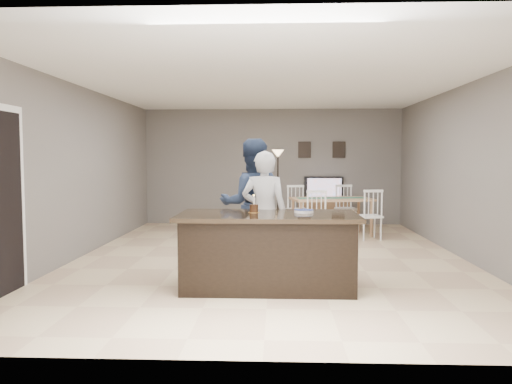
{
  "coord_description": "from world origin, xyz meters",
  "views": [
    {
      "loc": [
        0.1,
        -7.75,
        1.58
      ],
      "look_at": [
        -0.21,
        -0.3,
        1.06
      ],
      "focal_mm": 35.0,
      "sensor_mm": 36.0,
      "label": 1
    }
  ],
  "objects_px": {
    "woman": "(264,214)",
    "plate_stack": "(304,211)",
    "floor_lamp": "(278,168)",
    "tv_console": "(324,212)",
    "birthday_cake": "(254,208)",
    "television": "(324,188)",
    "man": "(252,204)",
    "dining_table": "(331,204)",
    "kitchen_island": "(268,250)"
  },
  "relations": [
    {
      "from": "woman",
      "to": "plate_stack",
      "type": "bearing_deg",
      "value": 149.06
    },
    {
      "from": "floor_lamp",
      "to": "plate_stack",
      "type": "bearing_deg",
      "value": -86.34
    },
    {
      "from": "woman",
      "to": "tv_console",
      "type": "bearing_deg",
      "value": -93.6
    },
    {
      "from": "birthday_cake",
      "to": "television",
      "type": "bearing_deg",
      "value": 76.0
    },
    {
      "from": "birthday_cake",
      "to": "plate_stack",
      "type": "xyz_separation_m",
      "value": [
        0.61,
        -0.0,
        -0.03
      ]
    },
    {
      "from": "man",
      "to": "dining_table",
      "type": "relative_size",
      "value": 0.9
    },
    {
      "from": "plate_stack",
      "to": "woman",
      "type": "bearing_deg",
      "value": 138.6
    },
    {
      "from": "man",
      "to": "dining_table",
      "type": "bearing_deg",
      "value": -124.13
    },
    {
      "from": "man",
      "to": "plate_stack",
      "type": "distance_m",
      "value": 1.11
    },
    {
      "from": "floor_lamp",
      "to": "kitchen_island",
      "type": "bearing_deg",
      "value": -91.47
    },
    {
      "from": "kitchen_island",
      "to": "tv_console",
      "type": "xyz_separation_m",
      "value": [
        1.2,
        5.57,
        -0.15
      ]
    },
    {
      "from": "birthday_cake",
      "to": "dining_table",
      "type": "relative_size",
      "value": 0.11
    },
    {
      "from": "man",
      "to": "floor_lamp",
      "type": "xyz_separation_m",
      "value": [
        0.38,
        3.93,
        0.43
      ]
    },
    {
      "from": "man",
      "to": "floor_lamp",
      "type": "bearing_deg",
      "value": -105.09
    },
    {
      "from": "birthday_cake",
      "to": "floor_lamp",
      "type": "height_order",
      "value": "floor_lamp"
    },
    {
      "from": "kitchen_island",
      "to": "birthday_cake",
      "type": "height_order",
      "value": "birthday_cake"
    },
    {
      "from": "kitchen_island",
      "to": "floor_lamp",
      "type": "height_order",
      "value": "floor_lamp"
    },
    {
      "from": "woman",
      "to": "man",
      "type": "relative_size",
      "value": 0.91
    },
    {
      "from": "birthday_cake",
      "to": "floor_lamp",
      "type": "distance_m",
      "value": 4.82
    },
    {
      "from": "television",
      "to": "birthday_cake",
      "type": "xyz_separation_m",
      "value": [
        -1.38,
        -5.52,
        0.09
      ]
    },
    {
      "from": "tv_console",
      "to": "floor_lamp",
      "type": "distance_m",
      "value": 1.64
    },
    {
      "from": "tv_console",
      "to": "woman",
      "type": "height_order",
      "value": "woman"
    },
    {
      "from": "dining_table",
      "to": "plate_stack",
      "type": "bearing_deg",
      "value": -111.48
    },
    {
      "from": "tv_console",
      "to": "dining_table",
      "type": "height_order",
      "value": "dining_table"
    },
    {
      "from": "tv_console",
      "to": "floor_lamp",
      "type": "bearing_deg",
      "value": -148.74
    },
    {
      "from": "man",
      "to": "dining_table",
      "type": "height_order",
      "value": "man"
    },
    {
      "from": "plate_stack",
      "to": "dining_table",
      "type": "distance_m",
      "value": 4.17
    },
    {
      "from": "tv_console",
      "to": "birthday_cake",
      "type": "height_order",
      "value": "birthday_cake"
    },
    {
      "from": "tv_console",
      "to": "woman",
      "type": "bearing_deg",
      "value": -104.06
    },
    {
      "from": "television",
      "to": "floor_lamp",
      "type": "bearing_deg",
      "value": 33.91
    },
    {
      "from": "tv_console",
      "to": "television",
      "type": "height_order",
      "value": "television"
    },
    {
      "from": "kitchen_island",
      "to": "birthday_cake",
      "type": "bearing_deg",
      "value": 145.84
    },
    {
      "from": "television",
      "to": "man",
      "type": "xyz_separation_m",
      "value": [
        -1.45,
        -4.65,
        0.05
      ]
    },
    {
      "from": "television",
      "to": "plate_stack",
      "type": "xyz_separation_m",
      "value": [
        -0.77,
        -5.52,
        0.06
      ]
    },
    {
      "from": "woman",
      "to": "plate_stack",
      "type": "height_order",
      "value": "woman"
    },
    {
      "from": "television",
      "to": "man",
      "type": "distance_m",
      "value": 4.87
    },
    {
      "from": "tv_console",
      "to": "birthday_cake",
      "type": "distance_m",
      "value": 5.66
    },
    {
      "from": "floor_lamp",
      "to": "woman",
      "type": "bearing_deg",
      "value": -92.41
    },
    {
      "from": "dining_table",
      "to": "floor_lamp",
      "type": "bearing_deg",
      "value": 135.93
    },
    {
      "from": "kitchen_island",
      "to": "woman",
      "type": "height_order",
      "value": "woman"
    },
    {
      "from": "plate_stack",
      "to": "floor_lamp",
      "type": "distance_m",
      "value": 4.83
    },
    {
      "from": "dining_table",
      "to": "floor_lamp",
      "type": "relative_size",
      "value": 1.17
    },
    {
      "from": "kitchen_island",
      "to": "woman",
      "type": "bearing_deg",
      "value": 95.97
    },
    {
      "from": "kitchen_island",
      "to": "floor_lamp",
      "type": "relative_size",
      "value": 1.24
    },
    {
      "from": "dining_table",
      "to": "woman",
      "type": "bearing_deg",
      "value": -119.86
    },
    {
      "from": "kitchen_island",
      "to": "television",
      "type": "xyz_separation_m",
      "value": [
        1.2,
        5.64,
        0.41
      ]
    },
    {
      "from": "woman",
      "to": "dining_table",
      "type": "distance_m",
      "value": 3.87
    },
    {
      "from": "kitchen_island",
      "to": "tv_console",
      "type": "relative_size",
      "value": 1.79
    },
    {
      "from": "tv_console",
      "to": "floor_lamp",
      "type": "xyz_separation_m",
      "value": [
        -1.07,
        -0.65,
        1.05
      ]
    },
    {
      "from": "kitchen_island",
      "to": "man",
      "type": "distance_m",
      "value": 1.12
    }
  ]
}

